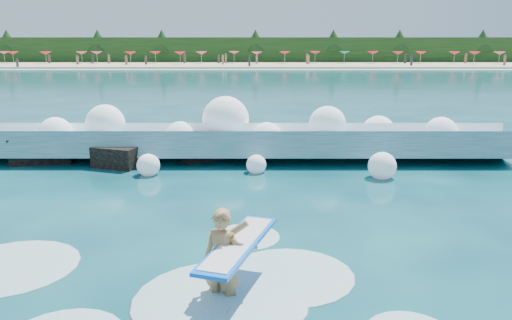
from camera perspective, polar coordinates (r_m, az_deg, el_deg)
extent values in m
plane|color=#083140|center=(11.87, -7.34, -7.90)|extent=(200.00, 200.00, 0.00)
cube|color=tan|center=(89.07, -0.92, 10.79)|extent=(140.00, 20.00, 0.40)
cube|color=silver|center=(78.09, -1.06, 10.31)|extent=(140.00, 5.00, 0.08)
cube|color=black|center=(98.99, -0.83, 12.39)|extent=(140.00, 4.00, 5.00)
cube|color=teal|center=(18.61, -0.75, 1.58)|extent=(18.96, 2.89, 1.58)
cube|color=white|center=(19.30, -0.72, 3.44)|extent=(18.96, 1.34, 0.74)
cube|color=black|center=(19.91, -23.12, 1.02)|extent=(2.36, 1.98, 1.12)
cube|color=black|center=(18.20, -15.36, 0.26)|extent=(1.85, 1.64, 0.86)
cube|color=black|center=(18.81, -6.47, 1.46)|extent=(2.20, 2.13, 1.20)
imported|color=#A4794C|center=(8.65, -3.89, -11.69)|extent=(0.82, 0.68, 1.91)
cube|color=blue|center=(8.55, -2.00, -9.57)|extent=(1.37, 2.67, 0.07)
cube|color=silver|center=(8.54, -2.00, -9.47)|extent=(1.20, 2.43, 0.07)
cylinder|color=black|center=(7.66, -3.09, -16.72)|extent=(0.01, 0.91, 0.43)
sphere|color=white|center=(19.68, -21.91, 2.78)|extent=(1.23, 1.23, 1.23)
sphere|color=white|center=(19.54, -16.83, 3.98)|extent=(1.45, 1.45, 1.45)
sphere|color=white|center=(19.03, -8.65, 2.58)|extent=(1.21, 1.21, 1.21)
sphere|color=white|center=(19.23, -3.49, 4.63)|extent=(1.80, 1.80, 1.80)
sphere|color=white|center=(18.46, 1.21, 2.52)|extent=(1.18, 1.18, 1.18)
sphere|color=white|center=(18.81, 8.15, 4.02)|extent=(1.39, 1.39, 1.39)
sphere|color=white|center=(19.88, 13.80, 3.08)|extent=(1.30, 1.30, 1.30)
sphere|color=white|center=(19.92, 20.35, 2.85)|extent=(1.24, 1.24, 1.24)
sphere|color=white|center=(16.75, -12.20, -0.60)|extent=(0.76, 0.76, 0.76)
sphere|color=white|center=(16.71, 0.02, -0.54)|extent=(0.67, 0.67, 0.67)
sphere|color=white|center=(16.51, 14.22, -0.69)|extent=(0.91, 0.91, 0.91)
ellipsoid|color=silver|center=(8.85, -4.08, -15.66)|extent=(3.06, 3.06, 0.15)
ellipsoid|color=silver|center=(9.67, 3.83, -12.98)|extent=(2.47, 2.47, 0.12)
ellipsoid|color=silver|center=(11.07, -26.33, -10.87)|extent=(2.65, 2.65, 0.13)
ellipsoid|color=silver|center=(11.38, -1.34, -8.75)|extent=(1.62, 1.62, 0.08)
cone|color=#D43E6B|center=(103.31, -26.86, 10.89)|extent=(2.00, 2.00, 0.50)
cone|color=red|center=(100.22, -26.04, 10.93)|extent=(2.00, 2.00, 0.50)
cone|color=red|center=(97.40, -22.92, 11.20)|extent=(2.00, 2.00, 0.50)
cone|color=#D43E6B|center=(96.27, -19.31, 11.48)|extent=(2.00, 2.00, 0.50)
cone|color=#D43E6B|center=(95.33, -17.74, 11.58)|extent=(2.00, 2.00, 0.50)
cone|color=red|center=(91.78, -14.16, 11.76)|extent=(2.00, 2.00, 0.50)
cone|color=red|center=(93.05, -11.44, 11.91)|extent=(2.00, 2.00, 0.50)
cone|color=red|center=(89.82, -8.68, 11.98)|extent=(2.00, 2.00, 0.50)
cone|color=#D43E6B|center=(90.49, -6.26, 12.06)|extent=(2.00, 2.00, 0.50)
cone|color=#D43E6B|center=(93.14, -2.52, 12.16)|extent=(2.00, 2.00, 0.50)
cone|color=#D43E6B|center=(89.20, 0.09, 12.12)|extent=(2.00, 2.00, 0.50)
cone|color=red|center=(91.04, 3.31, 12.12)|extent=(2.00, 2.00, 0.50)
cone|color=red|center=(92.93, 6.77, 12.08)|extent=(2.00, 2.00, 0.50)
cone|color=#14816C|center=(94.16, 10.07, 11.99)|extent=(2.00, 2.00, 0.50)
cone|color=red|center=(94.38, 13.21, 11.84)|extent=(2.00, 2.00, 0.50)
cone|color=red|center=(93.55, 15.92, 11.68)|extent=(2.00, 2.00, 0.50)
cone|color=red|center=(95.49, 18.32, 11.54)|extent=(2.00, 2.00, 0.50)
cone|color=red|center=(96.34, 21.75, 11.29)|extent=(2.00, 2.00, 0.50)
cone|color=red|center=(97.31, 23.70, 11.12)|extent=(2.00, 2.00, 0.50)
cone|color=#D43E6B|center=(99.06, 26.08, 10.92)|extent=(2.00, 2.00, 0.50)
cube|color=#3F332D|center=(83.94, -10.62, 11.07)|extent=(0.35, 0.22, 1.53)
cube|color=#8C664C|center=(94.85, -20.41, 10.72)|extent=(0.35, 0.22, 1.54)
cube|color=#262633|center=(88.29, -13.83, 11.01)|extent=(0.35, 0.22, 1.51)
cube|color=brown|center=(87.73, -25.61, 9.83)|extent=(0.35, 0.22, 1.37)
cube|color=#3F332D|center=(98.63, 23.35, 10.54)|extent=(0.35, 0.22, 1.52)
cube|color=#8C664C|center=(83.93, 16.25, 10.52)|extent=(0.35, 0.22, 1.44)
cube|color=#262633|center=(79.51, 1.42, 10.91)|extent=(0.35, 0.22, 1.45)
cube|color=brown|center=(88.88, -8.33, 11.28)|extent=(0.35, 0.22, 1.54)
cube|color=#3F332D|center=(87.28, -19.69, 10.60)|extent=(0.35, 0.22, 1.50)
cube|color=#8C664C|center=(93.07, -4.73, 11.48)|extent=(0.35, 0.22, 1.61)
cube|color=#262633|center=(91.53, -23.83, 10.35)|extent=(0.35, 0.22, 1.51)
cube|color=brown|center=(90.20, 18.56, 10.79)|extent=(0.35, 0.22, 1.61)
cube|color=#8C664C|center=(93.90, 26.55, 10.12)|extent=(0.35, 0.22, 1.47)
cube|color=#262633|center=(92.50, 20.65, 10.63)|extent=(0.35, 0.22, 1.48)
cube|color=#3F332D|center=(94.84, 13.17, 11.15)|extent=(0.35, 0.22, 1.38)
cube|color=#8C664C|center=(81.25, -5.28, 10.95)|extent=(0.35, 0.22, 1.56)
cube|color=#262633|center=(87.76, 3.52, 11.32)|extent=(0.35, 0.22, 1.40)
cube|color=brown|center=(81.09, -0.76, 11.22)|extent=(0.35, 0.22, 1.55)
cube|color=#3F332D|center=(97.27, 24.78, 10.41)|extent=(0.35, 0.22, 1.62)
cube|color=#8C664C|center=(96.57, 17.54, 10.94)|extent=(0.35, 0.22, 1.44)
cube|color=#262633|center=(85.46, 22.65, 10.07)|extent=(0.35, 0.22, 1.43)
cube|color=brown|center=(82.47, -16.62, 10.47)|extent=(0.35, 0.22, 1.50)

